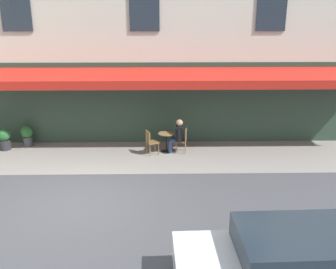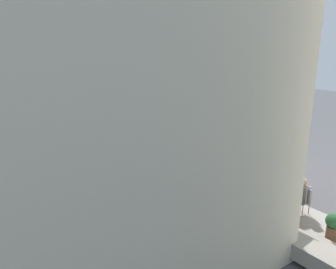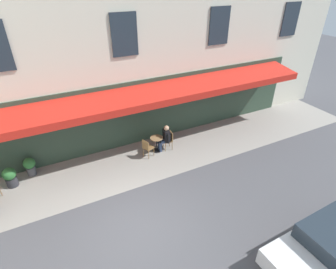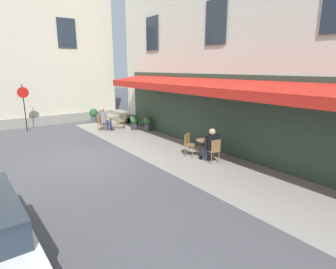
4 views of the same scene
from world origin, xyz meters
name	(u,v)px [view 2 (image 2 of 4)]	position (x,y,z in m)	size (l,w,h in m)	color
ground_plane	(252,164)	(0.00, 0.00, 0.00)	(70.00, 70.00, 0.00)	#4C4C51
sidewalk_cafe_terrace	(162,159)	(-3.25, -3.40, 0.00)	(20.50, 3.20, 0.01)	gray
cafe_building_facade	(22,3)	(-4.00, -9.49, 7.49)	(20.00, 10.70, 15.00)	beige
back_alley_steps	(325,258)	(6.60, -4.59, 0.24)	(2.40, 1.75, 0.60)	gray
cafe_table_near_entrance	(292,204)	(4.47, -3.04, 0.49)	(0.60, 0.60, 0.75)	black
cafe_chair_wicker_corner_right	(304,199)	(4.51, -2.41, 0.55)	(0.43, 0.43, 0.91)	olive
cafe_chair_wicker_by_window	(277,206)	(4.31, -3.66, 0.55)	(0.49, 0.49, 0.91)	olive
cafe_table_mid_terrace	(164,156)	(-2.44, -3.79, 0.49)	(0.60, 0.60, 0.75)	black
cafe_chair_wicker_under_awning	(175,157)	(-1.86, -3.55, 0.55)	(0.52, 0.52, 0.91)	olive
cafe_chair_wicker_facing_street	(159,152)	(-3.07, -3.72, 0.55)	(0.44, 0.44, 0.91)	olive
seated_patron_in_black	(161,150)	(-2.86, -3.74, 0.69)	(0.57, 0.65, 1.29)	navy
seated_companion_in_grey	(301,196)	(4.49, -2.63, 0.72)	(0.71, 0.60, 1.36)	navy
potted_plant_under_sign	(254,206)	(3.74, -4.17, 0.45)	(0.50, 0.50, 0.85)	#2D2D33
potted_plant_by_steps	(333,225)	(6.00, -3.19, 0.48)	(0.46, 0.46, 0.86)	brown
potted_plant_mid_terrace	(230,201)	(3.01, -4.59, 0.46)	(0.47, 0.47, 0.81)	#4C4C51
parked_car_white	(237,125)	(-4.70, 3.71, 0.71)	(4.36, 1.94, 1.33)	silver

